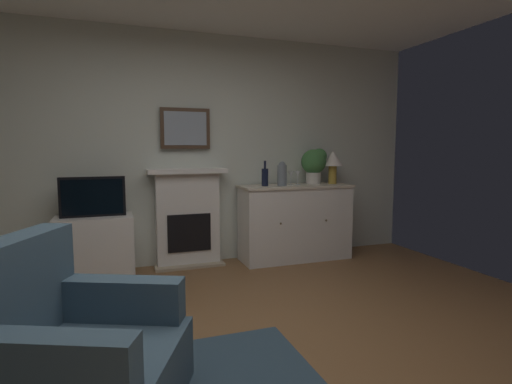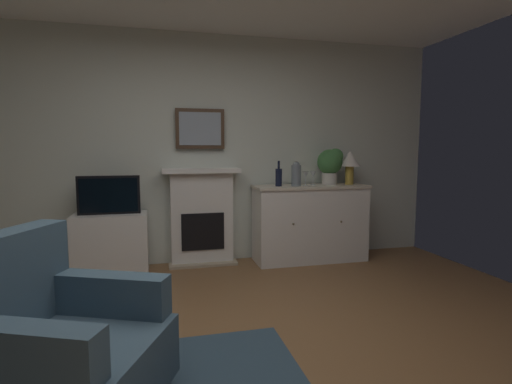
% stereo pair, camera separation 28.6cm
% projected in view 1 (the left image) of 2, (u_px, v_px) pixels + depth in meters
% --- Properties ---
extents(ground_plane, '(5.90, 4.90, 0.10)m').
position_uv_depth(ground_plane, '(246.00, 377.00, 2.40)').
color(ground_plane, brown).
rests_on(ground_plane, ground).
extents(wall_rear, '(5.90, 0.06, 2.62)m').
position_uv_depth(wall_rear, '(179.00, 150.00, 4.52)').
color(wall_rear, silver).
rests_on(wall_rear, ground_plane).
extents(fireplace_unit, '(0.87, 0.30, 1.10)m').
position_uv_depth(fireplace_unit, '(188.00, 218.00, 4.50)').
color(fireplace_unit, white).
rests_on(fireplace_unit, ground_plane).
extents(framed_picture, '(0.55, 0.04, 0.45)m').
position_uv_depth(framed_picture, '(185.00, 128.00, 4.44)').
color(framed_picture, '#473323').
extents(sideboard_cabinet, '(1.34, 0.49, 0.90)m').
position_uv_depth(sideboard_cabinet, '(295.00, 222.00, 4.77)').
color(sideboard_cabinet, white).
rests_on(sideboard_cabinet, ground_plane).
extents(table_lamp, '(0.26, 0.26, 0.40)m').
position_uv_depth(table_lamp, '(333.00, 161.00, 4.86)').
color(table_lamp, '#B79338').
rests_on(table_lamp, sideboard_cabinet).
extents(wine_bottle, '(0.08, 0.08, 0.29)m').
position_uv_depth(wine_bottle, '(265.00, 177.00, 4.57)').
color(wine_bottle, black).
rests_on(wine_bottle, sideboard_cabinet).
extents(wine_glass_left, '(0.07, 0.07, 0.16)m').
position_uv_depth(wine_glass_left, '(291.00, 175.00, 4.68)').
color(wine_glass_left, silver).
rests_on(wine_glass_left, sideboard_cabinet).
extents(wine_glass_center, '(0.07, 0.07, 0.16)m').
position_uv_depth(wine_glass_center, '(298.00, 174.00, 4.75)').
color(wine_glass_center, silver).
rests_on(wine_glass_center, sideboard_cabinet).
extents(vase_decorative, '(0.11, 0.11, 0.28)m').
position_uv_depth(vase_decorative, '(282.00, 174.00, 4.59)').
color(vase_decorative, slate).
rests_on(vase_decorative, sideboard_cabinet).
extents(tv_cabinet, '(0.75, 0.42, 0.64)m').
position_uv_depth(tv_cabinet, '(95.00, 248.00, 4.05)').
color(tv_cabinet, white).
rests_on(tv_cabinet, ground_plane).
extents(tv_set, '(0.62, 0.07, 0.40)m').
position_uv_depth(tv_set, '(93.00, 197.00, 3.97)').
color(tv_set, black).
rests_on(tv_set, tv_cabinet).
extents(potted_plant_small, '(0.30, 0.30, 0.43)m').
position_uv_depth(potted_plant_small, '(314.00, 163.00, 4.83)').
color(potted_plant_small, beige).
rests_on(potted_plant_small, sideboard_cabinet).
extents(armchair, '(1.05, 1.02, 0.92)m').
position_uv_depth(armchair, '(72.00, 356.00, 1.81)').
color(armchair, '#3F596B').
rests_on(armchair, ground_plane).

